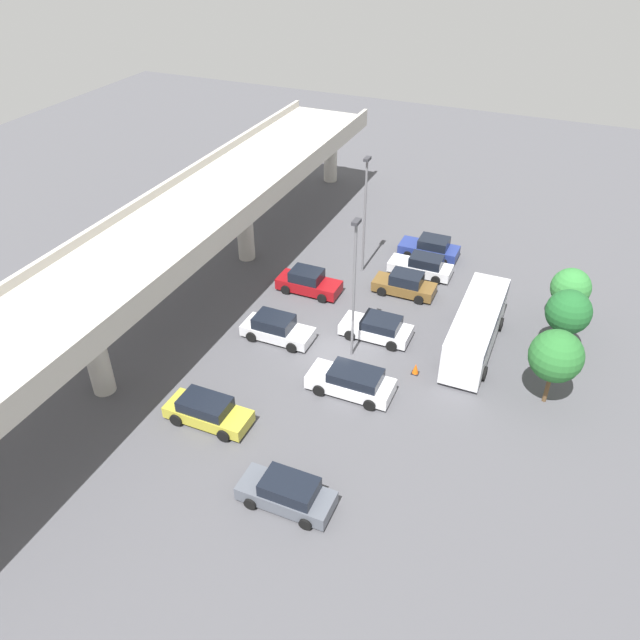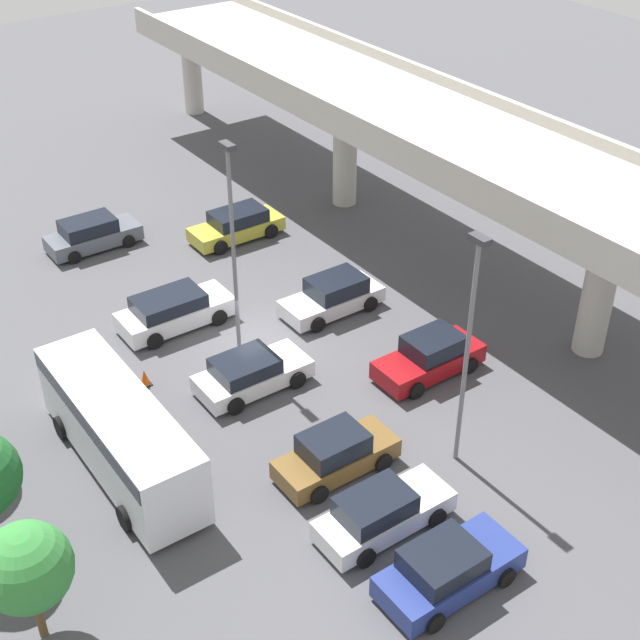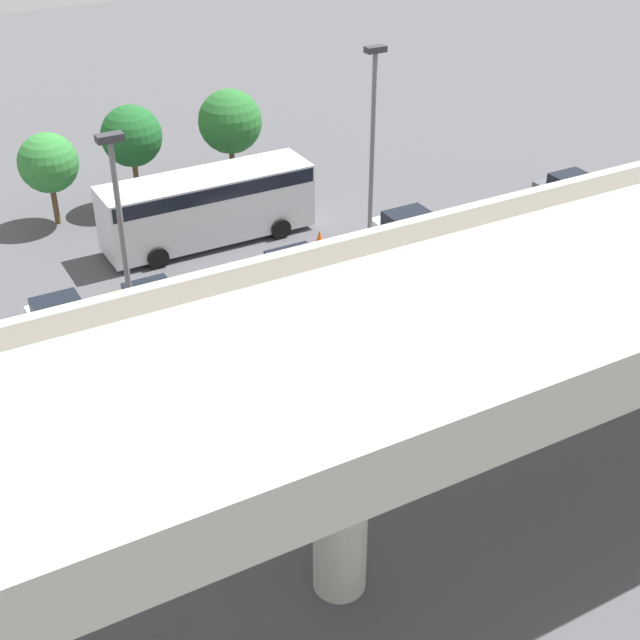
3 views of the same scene
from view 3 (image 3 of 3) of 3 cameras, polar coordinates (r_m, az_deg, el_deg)
name	(u,v)px [view 3 (image 3 of 3)]	position (r m, az deg, el deg)	size (l,w,h in m)	color
ground_plane	(388,299)	(32.90, 4.35, 1.36)	(107.60, 107.60, 0.00)	#4C4C51
highway_overpass	(640,283)	(22.98, 19.77, 2.26)	(51.47, 7.03, 7.26)	#BCB7AD
parked_car_0	(581,198)	(40.77, 16.37, 7.50)	(2.05, 4.50, 1.56)	#515660
parked_car_1	(635,276)	(34.83, 19.53, 2.68)	(2.07, 4.68, 1.50)	gold
parked_car_2	(421,240)	(35.58, 6.51, 5.09)	(2.21, 4.87, 1.56)	silver
parked_car_3	(456,333)	(29.75, 8.69, -0.83)	(2.10, 4.53, 1.59)	silver
parked_car_4	(303,279)	(32.69, -1.11, 2.63)	(2.19, 4.44, 1.45)	silver
parked_car_5	(307,390)	(26.73, -0.86, -4.51)	(2.06, 4.49, 1.68)	maroon
parked_car_6	(157,315)	(30.86, -10.42, 0.30)	(1.97, 4.32, 1.64)	brown
parked_car_7	(66,334)	(30.58, -15.93, -0.84)	(1.97, 4.59, 1.57)	silver
shuttle_bus	(207,203)	(36.57, -7.21, 7.45)	(8.65, 2.63, 2.89)	silver
lamp_post_near_aisle	(372,158)	(31.16, 3.34, 10.29)	(0.70, 0.35, 9.04)	slate
lamp_post_mid_lot	(126,262)	(25.11, -12.34, 3.67)	(0.70, 0.35, 8.72)	slate
tree_front_left	(230,122)	(41.21, -5.78, 12.52)	(2.89, 2.89, 4.62)	brown
tree_front_centre	(131,136)	(39.91, -11.97, 11.43)	(2.65, 2.65, 4.56)	brown
tree_front_right	(48,163)	(39.14, -17.00, 9.58)	(2.51, 2.51, 4.00)	brown
traffic_cone	(320,239)	(36.47, -0.02, 5.23)	(0.44, 0.44, 0.70)	black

